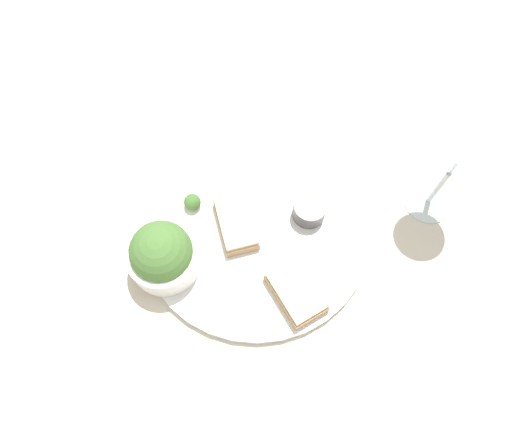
{
  "coord_description": "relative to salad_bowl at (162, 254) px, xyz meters",
  "views": [
    {
      "loc": [
        0.19,
        -0.2,
        0.71
      ],
      "look_at": [
        0.0,
        0.0,
        0.03
      ],
      "focal_mm": 35.0,
      "sensor_mm": 36.0,
      "label": 1
    }
  ],
  "objects": [
    {
      "name": "dinner_plate",
      "position": [
        0.05,
        0.13,
        -0.04
      ],
      "size": [
        0.35,
        0.35,
        0.01
      ],
      "color": "white",
      "rests_on": "ground_plane"
    },
    {
      "name": "wine_glass",
      "position": [
        0.21,
        0.35,
        0.08
      ],
      "size": [
        0.08,
        0.08,
        0.17
      ],
      "color": "silver",
      "rests_on": "ground_plane"
    },
    {
      "name": "ground_plane",
      "position": [
        0.05,
        0.13,
        -0.05
      ],
      "size": [
        4.0,
        4.0,
        0.0
      ],
      "primitive_type": "plane",
      "color": "beige"
    },
    {
      "name": "garnish",
      "position": [
        -0.04,
        0.09,
        -0.02
      ],
      "size": [
        0.03,
        0.03,
        0.03
      ],
      "color": "#477533",
      "rests_on": "dinner_plate"
    },
    {
      "name": "salad_bowl",
      "position": [
        0.0,
        0.0,
        0.0
      ],
      "size": [
        0.1,
        0.1,
        0.09
      ],
      "color": "white",
      "rests_on": "dinner_plate"
    },
    {
      "name": "sauce_ramekin",
      "position": [
        0.1,
        0.2,
        -0.02
      ],
      "size": [
        0.05,
        0.05,
        0.03
      ],
      "color": "#4C4C4C",
      "rests_on": "dinner_plate"
    },
    {
      "name": "cheese_toast_far",
      "position": [
        0.03,
        0.11,
        -0.02
      ],
      "size": [
        0.1,
        0.09,
        0.03
      ],
      "color": "tan",
      "rests_on": "dinner_plate"
    },
    {
      "name": "cheese_toast_near",
      "position": [
        0.17,
        0.1,
        -0.02
      ],
      "size": [
        0.1,
        0.08,
        0.03
      ],
      "color": "tan",
      "rests_on": "dinner_plate"
    }
  ]
}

